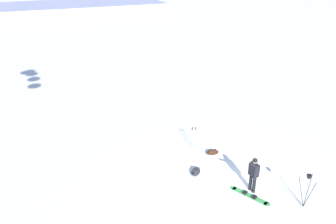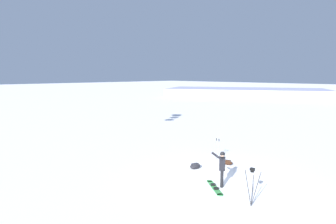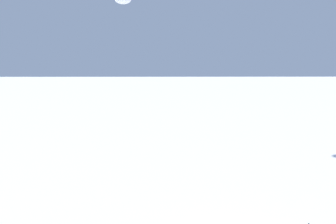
{
  "view_description": "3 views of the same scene",
  "coord_description": "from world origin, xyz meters",
  "px_view_note": "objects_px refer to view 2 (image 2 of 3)",
  "views": [
    {
      "loc": [
        -12.77,
        1.82,
        8.99
      ],
      "look_at": [
        -1.96,
        2.8,
        4.12
      ],
      "focal_mm": 36.88,
      "sensor_mm": 36.0,
      "label": 1
    },
    {
      "loc": [
        -10.91,
        -7.56,
        4.98
      ],
      "look_at": [
        -1.31,
        2.07,
        3.17
      ],
      "focal_mm": 30.48,
      "sensor_mm": 36.0,
      "label": 2
    },
    {
      "loc": [
        -2.99,
        -8.81,
        7.44
      ],
      "look_at": [
        -2.82,
        3.78,
        5.37
      ],
      "focal_mm": 32.33,
      "sensor_mm": 36.0,
      "label": 3
    }
  ],
  "objects_px": {
    "ski_poles": "(218,146)",
    "gear_bag_large": "(195,166)",
    "gear_bag_small": "(227,162)",
    "snowboard": "(215,187)",
    "camera_tripod": "(252,179)",
    "snowboarder": "(222,166)"
  },
  "relations": [
    {
      "from": "gear_bag_large",
      "to": "camera_tripod",
      "type": "distance_m",
      "value": 4.74
    },
    {
      "from": "gear_bag_small",
      "to": "snowboard",
      "type": "bearing_deg",
      "value": -155.53
    },
    {
      "from": "camera_tripod",
      "to": "gear_bag_small",
      "type": "relative_size",
      "value": 2.24
    },
    {
      "from": "camera_tripod",
      "to": "gear_bag_small",
      "type": "xyz_separation_m",
      "value": [
        3.63,
        3.47,
        -0.93
      ]
    },
    {
      "from": "snowboard",
      "to": "ski_poles",
      "type": "distance_m",
      "value": 4.41
    },
    {
      "from": "snowboarder",
      "to": "gear_bag_small",
      "type": "bearing_deg",
      "value": 29.08
    },
    {
      "from": "gear_bag_large",
      "to": "camera_tripod",
      "type": "xyz_separation_m",
      "value": [
        -1.83,
        -4.28,
        0.91
      ]
    },
    {
      "from": "snowboard",
      "to": "camera_tripod",
      "type": "xyz_separation_m",
      "value": [
        -0.47,
        -2.04,
        1.04
      ]
    },
    {
      "from": "snowboard",
      "to": "gear_bag_small",
      "type": "relative_size",
      "value": 2.28
    },
    {
      "from": "gear_bag_large",
      "to": "ski_poles",
      "type": "relative_size",
      "value": 0.55
    },
    {
      "from": "snowboard",
      "to": "ski_poles",
      "type": "height_order",
      "value": "ski_poles"
    },
    {
      "from": "snowboard",
      "to": "ski_poles",
      "type": "xyz_separation_m",
      "value": [
        3.6,
        2.41,
        0.8
      ]
    },
    {
      "from": "camera_tripod",
      "to": "ski_poles",
      "type": "relative_size",
      "value": 1.21
    },
    {
      "from": "snowboard",
      "to": "camera_tripod",
      "type": "height_order",
      "value": "camera_tripod"
    },
    {
      "from": "gear_bag_small",
      "to": "ski_poles",
      "type": "xyz_separation_m",
      "value": [
        0.44,
        0.97,
        0.68
      ]
    },
    {
      "from": "snowboarder",
      "to": "ski_poles",
      "type": "bearing_deg",
      "value": 37.98
    },
    {
      "from": "gear_bag_large",
      "to": "ski_poles",
      "type": "height_order",
      "value": "ski_poles"
    },
    {
      "from": "gear_bag_large",
      "to": "ski_poles",
      "type": "distance_m",
      "value": 2.34
    },
    {
      "from": "gear_bag_large",
      "to": "gear_bag_small",
      "type": "relative_size",
      "value": 1.02
    },
    {
      "from": "snowboarder",
      "to": "snowboard",
      "type": "distance_m",
      "value": 1.01
    },
    {
      "from": "snowboard",
      "to": "camera_tripod",
      "type": "distance_m",
      "value": 2.33
    },
    {
      "from": "ski_poles",
      "to": "gear_bag_large",
      "type": "bearing_deg",
      "value": -175.68
    }
  ]
}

